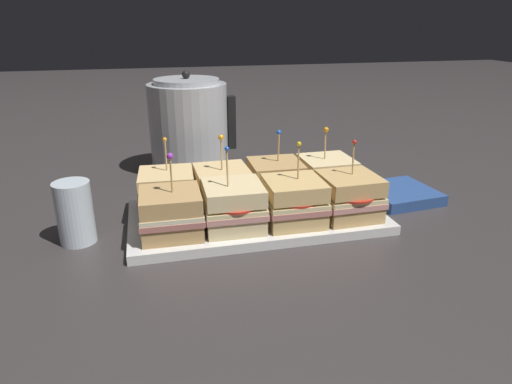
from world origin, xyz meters
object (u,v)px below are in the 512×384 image
(sandwich_front_center_left, at_px, (233,206))
(sandwich_back_center_left, at_px, (222,187))
(drinking_glass, at_px, (75,213))
(napkin_stack, at_px, (399,194))
(sandwich_front_center_right, at_px, (294,201))
(sandwich_back_center_right, at_px, (276,181))
(sandwich_front_far_left, at_px, (171,213))
(sandwich_back_far_right, at_px, (326,177))
(serving_platter, at_px, (256,217))
(kettle_steel, at_px, (189,127))
(sandwich_front_far_right, at_px, (349,196))
(sandwich_back_far_left, at_px, (167,191))

(sandwich_front_center_left, distance_m, sandwich_back_center_left, 0.11)
(drinking_glass, height_order, napkin_stack, drinking_glass)
(sandwich_front_center_left, xyz_separation_m, sandwich_front_center_right, (0.11, -0.00, -0.00))
(sandwich_back_center_right, relative_size, napkin_stack, 0.95)
(drinking_glass, bearing_deg, sandwich_back_center_left, 13.69)
(sandwich_front_far_left, relative_size, sandwich_back_far_right, 1.00)
(serving_platter, distance_m, sandwich_front_center_left, 0.09)
(serving_platter, relative_size, sandwich_back_center_left, 3.26)
(sandwich_front_center_right, relative_size, sandwich_back_center_right, 1.03)
(serving_platter, distance_m, kettle_steel, 0.37)
(sandwich_back_center_left, bearing_deg, kettle_steel, 96.93)
(sandwich_front_center_left, xyz_separation_m, napkin_stack, (0.39, 0.09, -0.05))
(sandwich_back_center_right, bearing_deg, sandwich_back_center_left, -178.87)
(sandwich_front_center_right, height_order, sandwich_front_far_right, sandwich_front_center_right)
(sandwich_back_far_left, distance_m, sandwich_back_center_left, 0.11)
(sandwich_front_center_right, height_order, sandwich_back_far_left, sandwich_front_center_right)
(serving_platter, xyz_separation_m, sandwich_front_center_left, (-0.06, -0.06, 0.05))
(sandwich_back_far_right, xyz_separation_m, kettle_steel, (-0.26, 0.29, 0.06))
(sandwich_back_center_left, xyz_separation_m, sandwich_back_far_right, (0.23, 0.00, 0.00))
(serving_platter, bearing_deg, sandwich_back_far_left, 161.38)
(sandwich_front_far_left, height_order, drinking_glass, sandwich_front_far_left)
(sandwich_back_far_left, height_order, sandwich_back_far_right, sandwich_back_far_right)
(sandwich_front_far_left, distance_m, kettle_steel, 0.41)
(serving_platter, bearing_deg, napkin_stack, 6.46)
(sandwich_front_far_left, relative_size, sandwich_front_center_right, 0.98)
(sandwich_front_center_left, bearing_deg, sandwich_back_far_left, 135.11)
(sandwich_front_center_right, xyz_separation_m, sandwich_back_center_left, (-0.12, 0.11, -0.00))
(sandwich_front_far_left, xyz_separation_m, sandwich_back_far_left, (-0.00, 0.11, -0.00))
(sandwich_front_far_right, distance_m, sandwich_back_center_left, 0.25)
(sandwich_front_far_left, distance_m, drinking_glass, 0.17)
(sandwich_back_center_right, xyz_separation_m, drinking_glass, (-0.39, -0.07, -0.00))
(sandwich_front_far_left, relative_size, sandwich_back_center_left, 1.00)
(sandwich_back_center_right, distance_m, napkin_stack, 0.29)
(sandwich_back_far_left, bearing_deg, drinking_glass, -157.32)
(sandwich_front_center_right, distance_m, sandwich_back_center_left, 0.16)
(sandwich_back_center_right, bearing_deg, sandwich_back_far_left, -179.86)
(serving_platter, xyz_separation_m, sandwich_back_center_right, (0.06, 0.06, 0.05))
(sandwich_back_center_right, bearing_deg, sandwich_front_far_right, -45.64)
(sandwich_front_center_left, height_order, sandwich_back_center_left, sandwich_front_center_left)
(sandwich_front_far_left, xyz_separation_m, sandwich_back_center_left, (0.11, 0.11, -0.00))
(sandwich_front_center_left, xyz_separation_m, drinking_glass, (-0.28, 0.04, -0.00))
(sandwich_back_far_right, relative_size, napkin_stack, 0.96)
(drinking_glass, bearing_deg, sandwich_back_center_right, 10.11)
(serving_platter, relative_size, sandwich_front_center_left, 3.17)
(sandwich_front_far_right, height_order, sandwich_back_center_left, sandwich_back_center_left)
(sandwich_front_far_right, relative_size, sandwich_back_far_left, 1.02)
(sandwich_back_center_left, relative_size, sandwich_back_center_right, 1.01)
(sandwich_back_center_left, relative_size, kettle_steel, 0.58)
(sandwich_back_center_left, bearing_deg, drinking_glass, -166.31)
(sandwich_front_center_left, xyz_separation_m, sandwich_back_far_right, (0.23, 0.11, -0.00))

